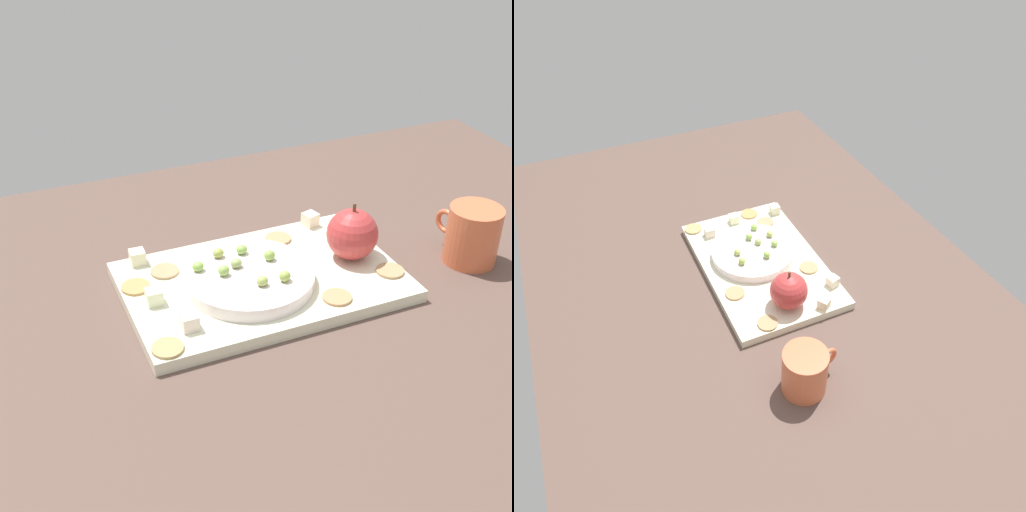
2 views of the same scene
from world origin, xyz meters
The scene contains 25 objects.
table centered at (0.00, 0.00, 2.12)cm, with size 138.15×94.15×4.25cm, color brown.
platter centered at (-0.90, -2.10, 5.17)cm, with size 39.09×24.84×1.85cm, color #E8E9C9.
serving_dish centered at (1.61, -1.21, 7.10)cm, with size 18.47×18.47×1.99cm, color white.
apple_whole centered at (-15.18, -1.89, 9.92)cm, with size 7.64×7.64×7.64cm, color #BC3736.
apple_stem centered at (-15.18, -1.89, 14.34)cm, with size 0.50×0.50×1.20cm, color brown.
cheese_cube_0 centered at (15.01, -1.88, 7.18)cm, with size 2.15×2.15×2.15cm, color #EFF3C6.
cheese_cube_1 centered at (12.48, 5.27, 7.18)cm, with size 2.15×2.15×2.15cm, color #F9E5D0.
cheese_cube_2 centered at (14.42, -12.57, 7.18)cm, with size 2.15×2.15×2.15cm, color #F5F1C5.
cheese_cube_3 centered at (-18.78, -8.06, 7.18)cm, with size 2.15×2.15×2.15cm, color #F9ECC4.
cheese_cube_4 centered at (-14.02, -12.78, 7.18)cm, with size 2.15×2.15×2.15cm, color #F9EAC8.
cracker_0 centered at (16.31, 8.09, 6.30)cm, with size 4.04×4.04×0.40cm, color tan.
cracker_1 centered at (16.42, -6.45, 6.30)cm, with size 4.04×4.04×0.40cm, color tan.
cracker_2 centered at (-18.24, 4.09, 6.30)cm, with size 4.04×4.04×0.40cm, color tan.
cracker_3 centered at (-8.00, 6.88, 6.30)cm, with size 4.04×4.04×0.40cm, color tan.
cracker_4 centered at (-7.35, -10.67, 6.30)cm, with size 4.04×4.04×0.40cm, color tan.
cracker_5 centered at (11.54, -8.67, 6.30)cm, with size 4.04×4.04×0.40cm, color tan.
grape_0 centered at (0.61, -6.07, 8.78)cm, with size 1.66×1.49×1.37cm, color #8CB952.
grape_1 centered at (5.05, -1.76, 8.87)cm, with size 1.66×1.49×1.56cm, color #92BB58.
grape_2 centered at (-2.03, 2.84, 8.86)cm, with size 1.66×1.49×1.53cm, color #9BB74F.
grape_3 centered at (-2.34, -2.88, 8.86)cm, with size 1.66×1.49×1.54cm, color #8CB44D.
grape_4 centered at (1.19, 2.59, 8.78)cm, with size 1.66×1.49×1.39cm, color #9FB457.
grape_5 centered at (7.92, -4.25, 8.79)cm, with size 1.66×1.49×1.40cm, color #8EC351.
grape_6 centered at (2.71, -2.99, 8.76)cm, with size 1.66×1.49×1.34cm, color #99B160.
grape_7 centered at (4.07, -6.48, 8.79)cm, with size 1.66×1.49×1.40cm, color #9FAF4E.
cup centered at (-32.72, 3.57, 8.70)cm, with size 7.93×11.06×8.90cm.
Camera 1 is at (32.54, 72.65, 60.03)cm, focal length 48.35 mm.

